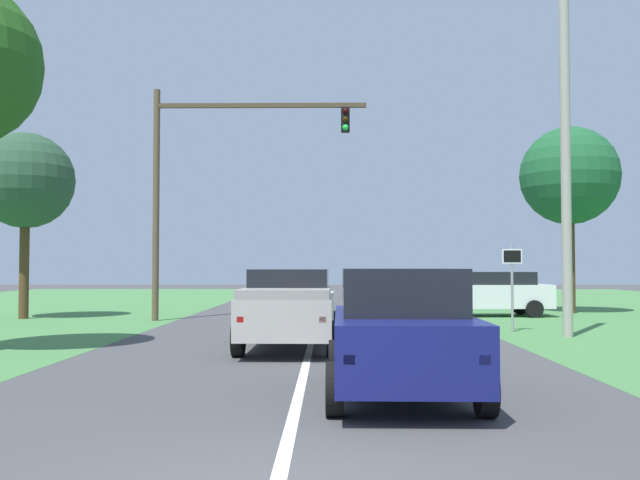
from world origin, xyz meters
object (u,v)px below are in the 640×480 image
(keep_moving_sign, at_px, (512,276))
(utility_pole_right, at_px, (566,152))
(oak_tree_right, at_px, (570,176))
(crossing_suv_far, at_px, (493,293))
(pickup_truck_lead, at_px, (290,308))
(extra_tree_1, at_px, (25,181))
(traffic_light, at_px, (209,168))
(red_suv_near, at_px, (400,330))

(keep_moving_sign, height_order, utility_pole_right, utility_pole_right)
(oak_tree_right, bearing_deg, crossing_suv_far, -153.18)
(pickup_truck_lead, distance_m, extra_tree_1, 15.01)
(traffic_light, relative_size, utility_pole_right, 0.82)
(utility_pole_right, relative_size, extra_tree_1, 1.47)
(oak_tree_right, bearing_deg, utility_pole_right, -109.22)
(red_suv_near, height_order, crossing_suv_far, red_suv_near)
(pickup_truck_lead, height_order, traffic_light, traffic_light)
(traffic_light, relative_size, extra_tree_1, 1.20)
(traffic_light, relative_size, oak_tree_right, 1.07)
(crossing_suv_far, xyz_separation_m, extra_tree_1, (-18.11, -1.61, 4.29))
(oak_tree_right, relative_size, crossing_suv_far, 1.73)
(red_suv_near, height_order, extra_tree_1, extra_tree_1)
(oak_tree_right, distance_m, crossing_suv_far, 6.44)
(keep_moving_sign, bearing_deg, utility_pole_right, -53.41)
(red_suv_near, bearing_deg, utility_pole_right, 58.53)
(keep_moving_sign, relative_size, extra_tree_1, 0.37)
(pickup_truck_lead, xyz_separation_m, extra_tree_1, (-10.65, 9.68, 4.24))
(pickup_truck_lead, height_order, oak_tree_right, oak_tree_right)
(red_suv_near, xyz_separation_m, pickup_truck_lead, (-2.03, 6.22, -0.03))
(traffic_light, distance_m, extra_tree_1, 7.24)
(pickup_truck_lead, height_order, utility_pole_right, utility_pole_right)
(oak_tree_right, distance_m, extra_tree_1, 22.14)
(traffic_light, height_order, utility_pole_right, utility_pole_right)
(keep_moving_sign, distance_m, crossing_suv_far, 6.93)
(traffic_light, relative_size, crossing_suv_far, 1.85)
(red_suv_near, distance_m, extra_tree_1, 20.77)
(red_suv_near, xyz_separation_m, traffic_light, (-5.51, 14.97, 4.57))
(keep_moving_sign, relative_size, crossing_suv_far, 0.58)
(traffic_light, distance_m, crossing_suv_far, 12.16)
(red_suv_near, distance_m, utility_pole_right, 11.52)
(pickup_truck_lead, distance_m, keep_moving_sign, 7.91)
(pickup_truck_lead, bearing_deg, traffic_light, 111.71)
(red_suv_near, relative_size, keep_moving_sign, 1.71)
(crossing_suv_far, bearing_deg, keep_moving_sign, -98.21)
(pickup_truck_lead, height_order, crossing_suv_far, pickup_truck_lead)
(red_suv_near, bearing_deg, crossing_suv_far, 72.74)
(oak_tree_right, xyz_separation_m, crossing_suv_far, (-3.74, -1.89, -4.89))
(red_suv_near, xyz_separation_m, extra_tree_1, (-12.67, 15.91, 4.21))
(traffic_light, distance_m, keep_moving_sign, 11.52)
(utility_pole_right, xyz_separation_m, extra_tree_1, (-18.28, 6.75, 0.02))
(utility_pole_right, height_order, extra_tree_1, utility_pole_right)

